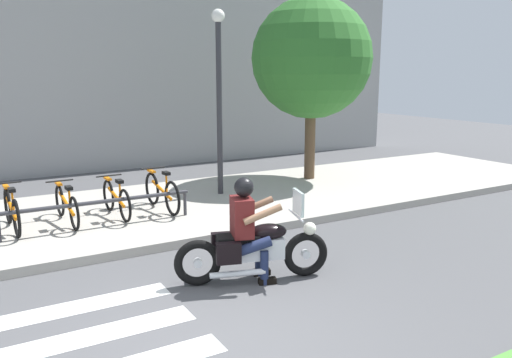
# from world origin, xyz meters

# --- Properties ---
(ground_plane) EXTENTS (48.00, 48.00, 0.00)m
(ground_plane) POSITION_xyz_m (0.00, 0.00, 0.00)
(ground_plane) COLOR #4C4C4F
(sidewalk) EXTENTS (24.00, 4.40, 0.15)m
(sidewalk) POSITION_xyz_m (0.00, 5.15, 0.07)
(sidewalk) COLOR #A8A399
(sidewalk) RESTS_ON ground
(crosswalk_stripe_3) EXTENTS (2.80, 0.40, 0.01)m
(crosswalk_stripe_3) POSITION_xyz_m (-1.12, 0.80, 0.00)
(crosswalk_stripe_3) COLOR white
(crosswalk_stripe_3) RESTS_ON ground
(crosswalk_stripe_4) EXTENTS (2.80, 0.40, 0.01)m
(crosswalk_stripe_4) POSITION_xyz_m (-1.12, 1.60, 0.00)
(crosswalk_stripe_4) COLOR white
(crosswalk_stripe_4) RESTS_ON ground
(motorcycle) EXTENTS (2.06, 0.90, 1.22)m
(motorcycle) POSITION_xyz_m (1.42, 1.25, 0.46)
(motorcycle) COLOR black
(motorcycle) RESTS_ON ground
(rider) EXTENTS (0.73, 0.66, 1.43)m
(rider) POSITION_xyz_m (1.34, 1.28, 0.82)
(rider) COLOR #591919
(rider) RESTS_ON ground
(bicycle_0) EXTENTS (0.48, 1.60, 0.78)m
(bicycle_0) POSITION_xyz_m (-1.22, 4.84, 0.50)
(bicycle_0) COLOR black
(bicycle_0) RESTS_ON sidewalk
(bicycle_1) EXTENTS (0.48, 1.66, 0.72)m
(bicycle_1) POSITION_xyz_m (-0.34, 4.84, 0.48)
(bicycle_1) COLOR black
(bicycle_1) RESTS_ON sidewalk
(bicycle_2) EXTENTS (0.48, 1.56, 0.73)m
(bicycle_2) POSITION_xyz_m (0.54, 4.84, 0.49)
(bicycle_2) COLOR black
(bicycle_2) RESTS_ON sidewalk
(bicycle_3) EXTENTS (0.48, 1.66, 0.80)m
(bicycle_3) POSITION_xyz_m (1.42, 4.84, 0.51)
(bicycle_3) COLOR black
(bicycle_3) RESTS_ON sidewalk
(bike_rack) EXTENTS (3.24, 0.07, 0.49)m
(bike_rack) POSITION_xyz_m (0.10, 4.28, 0.56)
(bike_rack) COLOR #333338
(bike_rack) RESTS_ON sidewalk
(street_lamp) EXTENTS (0.28, 0.28, 4.06)m
(street_lamp) POSITION_xyz_m (3.03, 5.55, 2.48)
(street_lamp) COLOR #2D2D33
(street_lamp) RESTS_ON ground
(tree_near_rack) EXTENTS (2.92, 2.92, 4.57)m
(tree_near_rack) POSITION_xyz_m (5.73, 5.95, 3.10)
(tree_near_rack) COLOR brown
(tree_near_rack) RESTS_ON ground
(building_backdrop) EXTENTS (24.00, 1.20, 8.55)m
(building_backdrop) POSITION_xyz_m (0.00, 10.85, 4.28)
(building_backdrop) COLOR #979797
(building_backdrop) RESTS_ON ground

